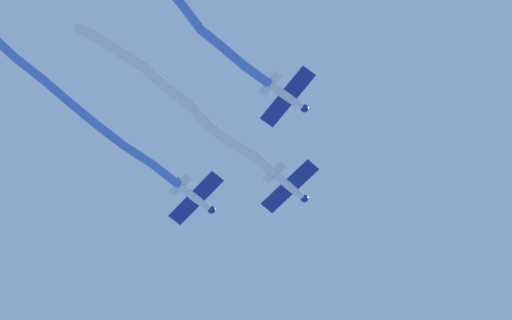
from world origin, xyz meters
TOP-DOWN VIEW (x-y plane):
  - airplane_lead at (-1.85, -0.62)m, footprint 6.09×4.80m
  - smoke_trail_lead at (-7.78, 10.80)m, footprint 10.04×20.03m
  - airplane_left_wing at (1.29, 7.47)m, footprint 6.13×4.79m
  - smoke_trail_left_wing at (-6.77, 22.66)m, footprint 15.32×26.85m
  - airplane_right_wing at (-10.24, 1.65)m, footprint 6.25×4.84m
  - smoke_trail_right_wing at (-15.37, 11.11)m, footprint 9.84×15.18m

SIDE VIEW (x-z plane):
  - airplane_lead at x=-1.85m, z-range 86.21..87.78m
  - airplane_left_wing at x=1.29m, z-range 86.21..87.78m
  - smoke_trail_lead at x=-7.78m, z-range 86.04..88.50m
  - airplane_right_wing at x=-10.24m, z-range 86.51..88.08m
  - smoke_trail_left_wing at x=-6.77m, z-range 86.38..89.28m
  - smoke_trail_right_wing at x=-15.37m, z-range 86.45..89.69m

